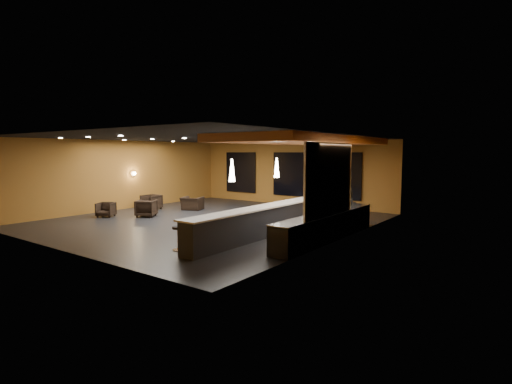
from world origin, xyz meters
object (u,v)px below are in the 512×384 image
Objects in this scene: pendant_2 at (310,166)px; bar_stool_6 at (296,207)px; armchair_c at (151,202)px; bar_stool_5 at (285,211)px; staff_c at (347,206)px; armchair_b at (146,208)px; armchair_d at (192,203)px; bar_stool_4 at (267,213)px; armchair_a at (106,210)px; bar_counter at (269,221)px; staff_a at (332,205)px; staff_b at (346,205)px; bar_stool_0 at (178,235)px; pendant_1 at (277,168)px; bar_stool_2 at (225,224)px; bar_stool_3 at (249,218)px; pendant_0 at (232,170)px; column at (328,178)px; prep_counter at (327,227)px; bar_stool_1 at (207,228)px.

pendant_2 is 2.04m from bar_stool_6.
bar_stool_5 is at bearing 1.66° from armchair_c.
staff_c reaches higher than armchair_b.
bar_stool_4 reaches higher than armchair_d.
armchair_b reaches higher than armchair_a.
staff_a is (1.08, 2.81, 0.33)m from bar_counter.
staff_b is at bearing 164.18° from armchair_d.
bar_counter is 11.11× the size of bar_stool_0.
staff_b reaches higher than armchair_d.
pendant_1 is 0.97× the size of bar_stool_2.
bar_stool_5 is (0.16, 1.08, -0.05)m from bar_stool_4.
staff_a is (1.08, -0.19, -1.52)m from pendant_2.
staff_c is 4.15m from bar_stool_3.
pendant_2 is at bearing -150.34° from staff_c.
bar_stool_3 is 1.07× the size of bar_stool_5.
staff_c is at bearing 13.78° from pendant_2.
bar_stool_3 is at bearing -15.77° from armchair_c.
bar_stool_5 is at bearing -167.23° from staff_b.
bar_stool_0 is 3.36m from bar_stool_3.
bar_stool_3 and bar_stool_6 have the same top height.
pendant_0 reaches higher than armchair_d.
staff_b is 2.45m from bar_stool_5.
armchair_d is (-7.70, -0.01, -0.51)m from staff_a.
column is at bearing -177.73° from armchair_b.
bar_stool_4 reaches higher than bar_stool_3.
bar_stool_4 is 1.09m from bar_stool_5.
pendant_0 is 0.97× the size of bar_stool_0.
armchair_c is at bearing 145.80° from bar_stool_0.
bar_stool_4 is (-2.90, 0.68, 0.12)m from prep_counter.
armchair_a is 0.87× the size of bar_stool_3.
bar_stool_4 is at bearing 105.87° from pendant_0.
bar_counter is 3.55m from bar_stool_0.
armchair_d is 5.94m from bar_stool_4.
column is 8.98m from armchair_c.
pendant_0 is 0.84× the size of bar_stool_6.
armchair_d is 5.78m from bar_stool_6.
bar_stool_4 is (-0.90, -1.82, -1.80)m from pendant_2.
staff_a reaches higher than prep_counter.
bar_stool_2 is at bearing 125.28° from armchair_d.
bar_counter is 0.82m from bar_stool_3.
staff_b is at bearing 100.86° from prep_counter.
bar_stool_3 is at bearing 134.52° from armchair_d.
bar_stool_5 is at bearing 88.14° from bar_stool_3.
pendant_2 is 7.61m from armchair_b.
pendant_1 is at bearing -73.10° from bar_stool_6.
bar_stool_1 is (-0.76, -5.32, -1.83)m from pendant_2.
bar_counter is 3.03m from staff_a.
staff_a reaches higher than armchair_d.
bar_stool_6 is (0.04, 2.16, -0.02)m from bar_stool_4.
column reaches higher than bar_stool_6.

